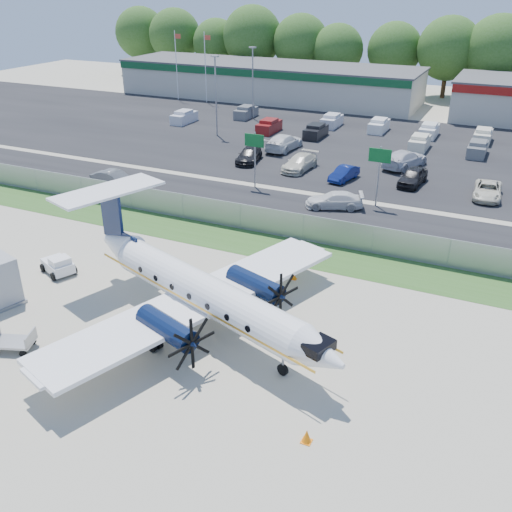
% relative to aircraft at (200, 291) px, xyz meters
% --- Properties ---
extents(ground, '(170.00, 170.00, 0.00)m').
position_rel_aircraft_xyz_m(ground, '(0.94, -1.12, -2.25)').
color(ground, '#AFA994').
rests_on(ground, ground).
extents(grass_verge, '(170.00, 4.00, 0.02)m').
position_rel_aircraft_xyz_m(grass_verge, '(0.94, 10.88, -2.24)').
color(grass_verge, '#2D561E').
rests_on(grass_verge, ground).
extents(access_road, '(170.00, 8.00, 0.02)m').
position_rel_aircraft_xyz_m(access_road, '(0.94, 17.88, -2.24)').
color(access_road, black).
rests_on(access_road, ground).
extents(parking_lot, '(170.00, 32.00, 0.02)m').
position_rel_aircraft_xyz_m(parking_lot, '(0.94, 38.88, -2.24)').
color(parking_lot, black).
rests_on(parking_lot, ground).
extents(perimeter_fence, '(120.00, 0.06, 1.99)m').
position_rel_aircraft_xyz_m(perimeter_fence, '(0.94, 12.88, -1.25)').
color(perimeter_fence, gray).
rests_on(perimeter_fence, ground).
extents(building_west, '(46.40, 12.40, 5.24)m').
position_rel_aircraft_xyz_m(building_west, '(-23.06, 60.86, 0.38)').
color(building_west, beige).
rests_on(building_west, ground).
extents(sign_left, '(1.80, 0.26, 5.00)m').
position_rel_aircraft_xyz_m(sign_left, '(-7.06, 21.78, 1.36)').
color(sign_left, gray).
rests_on(sign_left, ground).
extents(sign_mid, '(1.80, 0.26, 5.00)m').
position_rel_aircraft_xyz_m(sign_mid, '(3.94, 21.78, 1.36)').
color(sign_mid, gray).
rests_on(sign_mid, ground).
extents(flagpole_west, '(1.06, 0.12, 10.00)m').
position_rel_aircraft_xyz_m(flagpole_west, '(-34.99, 53.88, 3.39)').
color(flagpole_west, white).
rests_on(flagpole_west, ground).
extents(flagpole_east, '(1.06, 0.12, 10.00)m').
position_rel_aircraft_xyz_m(flagpole_east, '(-29.99, 53.88, 3.39)').
color(flagpole_east, white).
rests_on(flagpole_east, ground).
extents(light_pole_nw, '(0.90, 0.35, 9.09)m').
position_rel_aircraft_xyz_m(light_pole_nw, '(-19.06, 36.88, 2.98)').
color(light_pole_nw, gray).
rests_on(light_pole_nw, ground).
extents(light_pole_sw, '(0.90, 0.35, 9.09)m').
position_rel_aircraft_xyz_m(light_pole_sw, '(-19.06, 46.88, 2.98)').
color(light_pole_sw, gray).
rests_on(light_pole_sw, ground).
extents(tree_line, '(112.00, 6.00, 14.00)m').
position_rel_aircraft_xyz_m(tree_line, '(0.94, 72.88, -2.25)').
color(tree_line, '#284F17').
rests_on(tree_line, ground).
extents(aircraft, '(18.96, 18.46, 5.82)m').
position_rel_aircraft_xyz_m(aircraft, '(0.00, 0.00, 0.00)').
color(aircraft, white).
rests_on(aircraft, ground).
extents(pushback_tug, '(2.59, 2.31, 1.20)m').
position_rel_aircraft_xyz_m(pushback_tug, '(-11.37, 1.60, -1.67)').
color(pushback_tug, white).
rests_on(pushback_tug, ground).
extents(baggage_cart_near, '(2.32, 1.83, 1.06)m').
position_rel_aircraft_xyz_m(baggage_cart_near, '(-7.59, -5.82, -1.76)').
color(baggage_cart_near, gray).
rests_on(baggage_cart_near, ground).
extents(cone_nose, '(0.43, 0.43, 0.61)m').
position_rel_aircraft_xyz_m(cone_nose, '(8.07, -5.59, -1.96)').
color(cone_nose, orange).
rests_on(cone_nose, ground).
extents(cone_port_wing, '(0.37, 0.37, 0.52)m').
position_rel_aircraft_xyz_m(cone_port_wing, '(-3.21, -6.52, -2.00)').
color(cone_port_wing, orange).
rests_on(cone_port_wing, ground).
extents(cone_starboard_wing, '(0.33, 0.33, 0.46)m').
position_rel_aircraft_xyz_m(cone_starboard_wing, '(2.51, 7.14, -2.03)').
color(cone_starboard_wing, orange).
rests_on(cone_starboard_wing, ground).
extents(road_car_west, '(4.83, 2.05, 1.55)m').
position_rel_aircraft_xyz_m(road_car_west, '(-18.27, 16.38, -2.25)').
color(road_car_west, '#595B5E').
rests_on(road_car_west, ground).
extents(road_car_mid, '(5.00, 3.39, 1.34)m').
position_rel_aircraft_xyz_m(road_car_mid, '(0.95, 19.95, -2.25)').
color(road_car_mid, silver).
rests_on(road_car_mid, ground).
extents(parked_car_a, '(2.83, 5.11, 1.40)m').
position_rel_aircraft_xyz_m(parked_car_a, '(-10.91, 28.69, -2.25)').
color(parked_car_a, black).
rests_on(parked_car_a, ground).
extents(parked_car_b, '(2.49, 5.25, 1.48)m').
position_rel_aircraft_xyz_m(parked_car_b, '(-5.27, 28.34, -2.25)').
color(parked_car_b, beige).
rests_on(parked_car_b, ground).
extents(parked_car_c, '(2.09, 4.08, 1.28)m').
position_rel_aircraft_xyz_m(parked_car_c, '(-0.41, 27.16, -2.25)').
color(parked_car_c, navy).
rests_on(parked_car_c, ground).
extents(parked_car_d, '(2.29, 4.71, 1.55)m').
position_rel_aircraft_xyz_m(parked_car_d, '(5.62, 28.53, -2.25)').
color(parked_car_d, black).
rests_on(parked_car_d, ground).
extents(parked_car_e, '(2.43, 4.91, 1.34)m').
position_rel_aircraft_xyz_m(parked_car_e, '(12.08, 27.75, -2.25)').
color(parked_car_e, beige).
rests_on(parked_car_e, ground).
extents(parked_car_f, '(2.83, 6.01, 1.69)m').
position_rel_aircraft_xyz_m(parked_car_f, '(-9.42, 34.41, -2.25)').
color(parked_car_f, silver).
rests_on(parked_car_f, ground).
extents(parked_car_g, '(4.21, 6.27, 1.69)m').
position_rel_aircraft_xyz_m(parked_car_g, '(3.82, 33.58, -2.25)').
color(parked_car_g, silver).
rests_on(parked_car_g, ground).
extents(far_parking_rows, '(56.00, 10.00, 1.60)m').
position_rel_aircraft_xyz_m(far_parking_rows, '(0.94, 43.88, -2.25)').
color(far_parking_rows, gray).
rests_on(far_parking_rows, ground).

